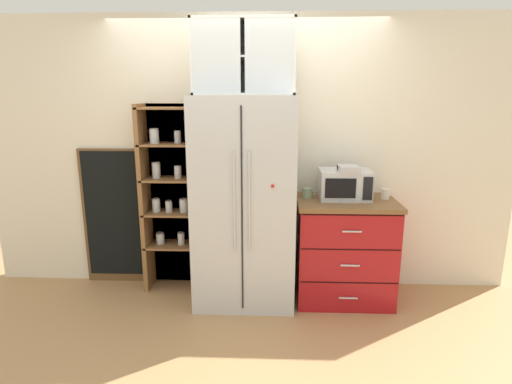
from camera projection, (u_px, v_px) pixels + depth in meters
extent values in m
plane|color=tan|center=(245.00, 298.00, 3.82)|extent=(10.73, 10.73, 0.00)
cube|color=silver|center=(247.00, 156.00, 3.92)|extent=(5.03, 0.10, 2.55)
cube|color=silver|center=(245.00, 202.00, 3.63)|extent=(0.87, 0.66, 1.84)
cube|color=black|center=(242.00, 213.00, 3.30)|extent=(0.01, 0.01, 1.69)
cylinder|color=silver|center=(234.00, 202.00, 3.27)|extent=(0.02, 0.02, 0.83)
cylinder|color=silver|center=(249.00, 202.00, 3.27)|extent=(0.02, 0.02, 0.83)
cube|color=red|center=(273.00, 186.00, 3.24)|extent=(0.02, 0.01, 0.02)
cube|color=brown|center=(173.00, 196.00, 4.01)|extent=(0.54, 0.04, 1.76)
cube|color=olive|center=(145.00, 200.00, 3.86)|extent=(0.04, 0.28, 1.76)
cube|color=olive|center=(193.00, 200.00, 3.84)|extent=(0.04, 0.28, 1.76)
cube|color=olive|center=(171.00, 245.00, 3.96)|extent=(0.48, 0.28, 0.02)
cylinder|color=silver|center=(160.00, 239.00, 3.96)|extent=(0.08, 0.08, 0.10)
cylinder|color=#382316|center=(160.00, 240.00, 3.96)|extent=(0.07, 0.07, 0.07)
cylinder|color=#B2B2B7|center=(160.00, 233.00, 3.94)|extent=(0.07, 0.07, 0.01)
cylinder|color=silver|center=(181.00, 239.00, 3.93)|extent=(0.06, 0.06, 0.11)
cylinder|color=white|center=(181.00, 241.00, 3.93)|extent=(0.05, 0.05, 0.07)
cylinder|color=#B2B2B7|center=(181.00, 233.00, 3.92)|extent=(0.06, 0.06, 0.01)
cube|color=olive|center=(170.00, 213.00, 3.88)|extent=(0.48, 0.28, 0.02)
cylinder|color=silver|center=(156.00, 206.00, 3.87)|extent=(0.08, 0.08, 0.12)
cylinder|color=brown|center=(156.00, 207.00, 3.87)|extent=(0.07, 0.07, 0.08)
cylinder|color=#B2B2B7|center=(156.00, 199.00, 3.85)|extent=(0.07, 0.07, 0.01)
cylinder|color=silver|center=(169.00, 207.00, 3.86)|extent=(0.06, 0.06, 0.10)
cylinder|color=beige|center=(169.00, 208.00, 3.87)|extent=(0.06, 0.06, 0.07)
cylinder|color=#B2B2B7|center=(169.00, 201.00, 3.85)|extent=(0.06, 0.06, 0.01)
cylinder|color=silver|center=(184.00, 206.00, 3.85)|extent=(0.08, 0.08, 0.12)
cylinder|color=#2D2D2D|center=(184.00, 208.00, 3.86)|extent=(0.07, 0.07, 0.08)
cylinder|color=#B2B2B7|center=(184.00, 199.00, 3.84)|extent=(0.08, 0.08, 0.01)
cube|color=olive|center=(168.00, 179.00, 3.81)|extent=(0.48, 0.28, 0.02)
cylinder|color=silver|center=(156.00, 171.00, 3.79)|extent=(0.08, 0.08, 0.14)
cylinder|color=white|center=(156.00, 173.00, 3.80)|extent=(0.07, 0.07, 0.09)
cylinder|color=#B2B2B7|center=(156.00, 163.00, 3.78)|extent=(0.07, 0.07, 0.01)
cylinder|color=silver|center=(178.00, 173.00, 3.79)|extent=(0.07, 0.07, 0.11)
cylinder|color=#CCB78C|center=(178.00, 174.00, 3.79)|extent=(0.06, 0.06, 0.07)
cylinder|color=#B2B2B7|center=(178.00, 166.00, 3.77)|extent=(0.06, 0.06, 0.01)
cube|color=olive|center=(166.00, 144.00, 3.73)|extent=(0.48, 0.28, 0.02)
cylinder|color=silver|center=(154.00, 137.00, 3.70)|extent=(0.08, 0.08, 0.12)
cylinder|color=#B77A38|center=(154.00, 139.00, 3.70)|extent=(0.07, 0.07, 0.08)
cylinder|color=#B2B2B7|center=(154.00, 129.00, 3.68)|extent=(0.08, 0.08, 0.01)
cylinder|color=silver|center=(178.00, 138.00, 3.73)|extent=(0.06, 0.06, 0.10)
cylinder|color=#E0C67F|center=(178.00, 139.00, 3.73)|extent=(0.05, 0.05, 0.07)
cylinder|color=#B2B2B7|center=(177.00, 131.00, 3.71)|extent=(0.06, 0.06, 0.01)
cube|color=olive|center=(164.00, 108.00, 3.66)|extent=(0.48, 0.28, 0.02)
cube|color=#A8161C|center=(344.00, 252.00, 3.74)|extent=(0.84, 0.59, 0.90)
cube|color=brown|center=(346.00, 202.00, 3.63)|extent=(0.87, 0.62, 0.04)
cube|color=black|center=(349.00, 283.00, 3.49)|extent=(0.82, 0.00, 0.01)
cube|color=silver|center=(348.00, 298.00, 3.51)|extent=(0.16, 0.01, 0.01)
cube|color=black|center=(351.00, 250.00, 3.42)|extent=(0.82, 0.00, 0.01)
cube|color=silver|center=(350.00, 265.00, 3.44)|extent=(0.16, 0.01, 0.01)
cube|color=black|center=(353.00, 215.00, 3.35)|extent=(0.82, 0.00, 0.01)
cube|color=silver|center=(352.00, 232.00, 3.37)|extent=(0.16, 0.01, 0.01)
cube|color=silver|center=(344.00, 184.00, 3.65)|extent=(0.44, 0.32, 0.26)
cube|color=black|center=(341.00, 188.00, 3.49)|extent=(0.26, 0.01, 0.17)
cube|color=black|center=(368.00, 189.00, 3.48)|extent=(0.08, 0.01, 0.20)
cube|color=#B7B7BC|center=(347.00, 199.00, 3.60)|extent=(0.17, 0.20, 0.03)
cube|color=#B7B7BC|center=(346.00, 182.00, 3.64)|extent=(0.17, 0.06, 0.30)
cube|color=#B7B7BC|center=(349.00, 169.00, 3.54)|extent=(0.17, 0.20, 0.06)
cylinder|color=black|center=(348.00, 191.00, 3.58)|extent=(0.11, 0.11, 0.12)
cylinder|color=silver|center=(386.00, 194.00, 3.65)|extent=(0.07, 0.07, 0.09)
torus|color=silver|center=(391.00, 193.00, 3.64)|extent=(0.05, 0.01, 0.05)
cylinder|color=#8CA37F|center=(307.00, 193.00, 3.69)|extent=(0.09, 0.09, 0.09)
torus|color=#8CA37F|center=(314.00, 192.00, 3.69)|extent=(0.05, 0.01, 0.05)
cylinder|color=brown|center=(346.00, 187.00, 3.68)|extent=(0.06, 0.06, 0.20)
cone|color=brown|center=(346.00, 176.00, 3.66)|extent=(0.06, 0.06, 0.04)
cylinder|color=brown|center=(346.00, 172.00, 3.65)|extent=(0.03, 0.03, 0.07)
cylinder|color=black|center=(347.00, 168.00, 3.64)|extent=(0.03, 0.03, 0.01)
cube|color=silver|center=(245.00, 59.00, 3.51)|extent=(0.84, 0.02, 0.60)
cube|color=silver|center=(244.00, 20.00, 3.30)|extent=(0.84, 0.32, 0.02)
cube|color=silver|center=(244.00, 94.00, 3.43)|extent=(0.84, 0.32, 0.02)
cube|color=silver|center=(194.00, 58.00, 3.38)|extent=(0.02, 0.32, 0.60)
cube|color=silver|center=(294.00, 57.00, 3.35)|extent=(0.02, 0.32, 0.60)
cube|color=silver|center=(244.00, 58.00, 3.37)|extent=(0.81, 0.30, 0.02)
cube|color=silver|center=(216.00, 56.00, 3.22)|extent=(0.39, 0.01, 0.56)
cube|color=silver|center=(269.00, 56.00, 3.21)|extent=(0.39, 0.01, 0.56)
cylinder|color=silver|center=(209.00, 93.00, 3.44)|extent=(0.05, 0.05, 0.00)
cylinder|color=silver|center=(209.00, 88.00, 3.43)|extent=(0.01, 0.01, 0.07)
cone|color=silver|center=(209.00, 81.00, 3.42)|extent=(0.06, 0.06, 0.05)
cylinder|color=silver|center=(279.00, 93.00, 3.42)|extent=(0.05, 0.05, 0.00)
cylinder|color=silver|center=(279.00, 88.00, 3.41)|extent=(0.01, 0.01, 0.07)
cone|color=silver|center=(279.00, 81.00, 3.40)|extent=(0.06, 0.06, 0.05)
cylinder|color=white|center=(213.00, 53.00, 3.37)|extent=(0.06, 0.06, 0.07)
cylinder|color=white|center=(275.00, 52.00, 3.35)|extent=(0.06, 0.06, 0.07)
cube|color=brown|center=(114.00, 217.00, 4.04)|extent=(0.60, 0.04, 1.34)
cube|color=black|center=(113.00, 215.00, 4.01)|extent=(0.54, 0.01, 1.24)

